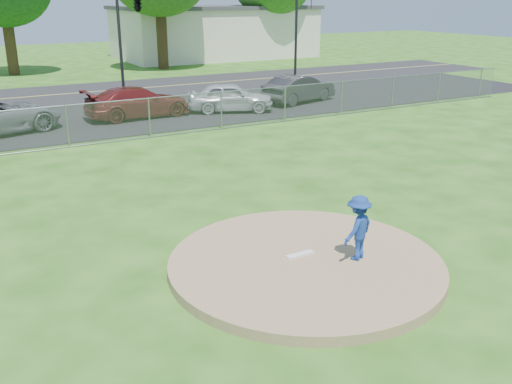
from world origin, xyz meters
TOP-DOWN VIEW (x-y plane):
  - ground at (0.00, 10.00)m, footprint 120.00×120.00m
  - pitchers_mound at (0.00, 0.00)m, footprint 5.40×5.40m
  - pitching_rubber at (0.00, 0.20)m, footprint 0.60×0.15m
  - chain_link_fence at (0.00, 12.00)m, footprint 40.00×0.06m
  - parking_lot at (0.00, 16.50)m, footprint 50.00×8.00m
  - street at (0.00, 24.00)m, footprint 60.00×7.00m
  - commercial_building at (16.00, 38.00)m, footprint 16.40×9.40m
  - traffic_signal_center at (3.97, 22.00)m, footprint 1.42×2.48m
  - traffic_signal_right at (14.24, 22.00)m, footprint 1.28×0.20m
  - pitcher at (0.90, -0.45)m, footprint 0.96×0.77m
  - parked_car_darkred at (1.82, 15.88)m, footprint 4.73×2.16m
  - parked_car_pearl at (5.98, 15.10)m, footprint 4.20×2.98m
  - parked_car_charcoal at (10.09, 15.60)m, footprint 4.37×2.53m

SIDE VIEW (x-z plane):
  - ground at x=0.00m, z-range 0.00..0.00m
  - street at x=0.00m, z-range 0.00..0.01m
  - parking_lot at x=0.00m, z-range 0.00..0.01m
  - pitchers_mound at x=0.00m, z-range 0.00..0.20m
  - pitching_rubber at x=0.00m, z-range 0.20..0.24m
  - parked_car_pearl at x=5.98m, z-range 0.01..1.34m
  - parked_car_darkred at x=1.82m, z-range 0.01..1.35m
  - parked_car_charcoal at x=10.09m, z-range 0.01..1.37m
  - chain_link_fence at x=0.00m, z-range 0.00..1.50m
  - pitcher at x=0.90m, z-range 0.20..1.50m
  - commercial_building at x=16.00m, z-range 0.01..4.31m
  - traffic_signal_right at x=14.24m, z-range 0.56..6.16m
  - traffic_signal_center at x=3.97m, z-range 1.81..7.41m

